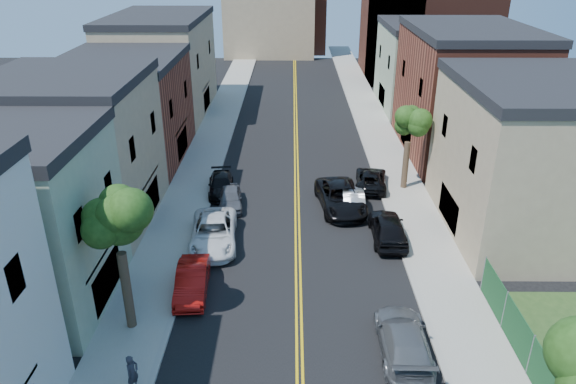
{
  "coord_description": "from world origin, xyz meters",
  "views": [
    {
      "loc": [
        -0.36,
        -6.34,
        16.54
      ],
      "look_at": [
        -0.61,
        25.04,
        2.0
      ],
      "focal_mm": 33.54,
      "sensor_mm": 36.0,
      "label": 1
    }
  ],
  "objects_px": {
    "grey_car_left": "(230,198)",
    "silver_car_right": "(353,199)",
    "black_car_left": "(221,185)",
    "grey_car_right": "(404,340)",
    "black_car_right": "(388,228)",
    "pedestrian_left": "(132,373)",
    "white_pickup": "(214,232)",
    "dark_car_right_far": "(371,179)",
    "red_sedan": "(192,281)",
    "black_suv_lane": "(340,197)"
  },
  "relations": [
    {
      "from": "red_sedan",
      "to": "grey_car_left",
      "type": "relative_size",
      "value": 1.12
    },
    {
      "from": "silver_car_right",
      "to": "black_suv_lane",
      "type": "relative_size",
      "value": 0.69
    },
    {
      "from": "white_pickup",
      "to": "dark_car_right_far",
      "type": "relative_size",
      "value": 1.21
    },
    {
      "from": "grey_car_left",
      "to": "pedestrian_left",
      "type": "xyz_separation_m",
      "value": [
        -2.11,
        -16.89,
        0.31
      ]
    },
    {
      "from": "grey_car_right",
      "to": "pedestrian_left",
      "type": "xyz_separation_m",
      "value": [
        -11.26,
        -2.32,
        0.21
      ]
    },
    {
      "from": "red_sedan",
      "to": "grey_car_right",
      "type": "relative_size",
      "value": 0.83
    },
    {
      "from": "black_suv_lane",
      "to": "black_car_right",
      "type": "bearing_deg",
      "value": -66.61
    },
    {
      "from": "grey_car_left",
      "to": "white_pickup",
      "type": "bearing_deg",
      "value": -102.07
    },
    {
      "from": "silver_car_right",
      "to": "pedestrian_left",
      "type": "relative_size",
      "value": 2.5
    },
    {
      "from": "grey_car_left",
      "to": "pedestrian_left",
      "type": "height_order",
      "value": "pedestrian_left"
    },
    {
      "from": "grey_car_left",
      "to": "silver_car_right",
      "type": "relative_size",
      "value": 0.95
    },
    {
      "from": "grey_car_right",
      "to": "black_car_left",
      "type": "bearing_deg",
      "value": -57.98
    },
    {
      "from": "black_car_right",
      "to": "black_suv_lane",
      "type": "xyz_separation_m",
      "value": [
        -2.55,
        4.27,
        -0.0
      ]
    },
    {
      "from": "black_car_right",
      "to": "pedestrian_left",
      "type": "xyz_separation_m",
      "value": [
        -12.2,
        -12.41,
        0.14
      ]
    },
    {
      "from": "white_pickup",
      "to": "black_car_right",
      "type": "bearing_deg",
      "value": -1.27
    },
    {
      "from": "silver_car_right",
      "to": "dark_car_right_far",
      "type": "relative_size",
      "value": 0.86
    },
    {
      "from": "grey_car_left",
      "to": "black_suv_lane",
      "type": "relative_size",
      "value": 0.65
    },
    {
      "from": "black_car_right",
      "to": "pedestrian_left",
      "type": "height_order",
      "value": "pedestrian_left"
    },
    {
      "from": "white_pickup",
      "to": "grey_car_left",
      "type": "bearing_deg",
      "value": 80.29
    },
    {
      "from": "silver_car_right",
      "to": "black_car_left",
      "type": "bearing_deg",
      "value": -12.71
    },
    {
      "from": "black_car_left",
      "to": "grey_car_right",
      "type": "relative_size",
      "value": 0.83
    },
    {
      "from": "black_car_left",
      "to": "grey_car_left",
      "type": "bearing_deg",
      "value": -74.3
    },
    {
      "from": "red_sedan",
      "to": "grey_car_right",
      "type": "xyz_separation_m",
      "value": [
        10.06,
        -4.51,
        0.04
      ]
    },
    {
      "from": "black_car_right",
      "to": "silver_car_right",
      "type": "distance_m",
      "value": 4.69
    },
    {
      "from": "black_car_left",
      "to": "grey_car_right",
      "type": "xyz_separation_m",
      "value": [
        10.06,
        -16.84,
        0.13
      ]
    },
    {
      "from": "black_car_left",
      "to": "black_car_right",
      "type": "xyz_separation_m",
      "value": [
        11.0,
        -6.75,
        0.2
      ]
    },
    {
      "from": "black_suv_lane",
      "to": "pedestrian_left",
      "type": "relative_size",
      "value": 3.65
    },
    {
      "from": "grey_car_left",
      "to": "grey_car_right",
      "type": "relative_size",
      "value": 0.74
    },
    {
      "from": "white_pickup",
      "to": "black_car_left",
      "type": "relative_size",
      "value": 1.33
    },
    {
      "from": "white_pickup",
      "to": "grey_car_left",
      "type": "relative_size",
      "value": 1.48
    },
    {
      "from": "white_pickup",
      "to": "black_suv_lane",
      "type": "bearing_deg",
      "value": 26.83
    },
    {
      "from": "grey_car_right",
      "to": "black_car_right",
      "type": "bearing_deg",
      "value": -94.16
    },
    {
      "from": "black_car_right",
      "to": "pedestrian_left",
      "type": "bearing_deg",
      "value": 45.95
    },
    {
      "from": "grey_car_right",
      "to": "black_suv_lane",
      "type": "bearing_deg",
      "value": -82.43
    },
    {
      "from": "white_pickup",
      "to": "grey_car_right",
      "type": "height_order",
      "value": "white_pickup"
    },
    {
      "from": "dark_car_right_far",
      "to": "grey_car_left",
      "type": "bearing_deg",
      "value": 25.99
    },
    {
      "from": "white_pickup",
      "to": "black_car_left",
      "type": "xyz_separation_m",
      "value": [
        -0.45,
        7.36,
        -0.17
      ]
    },
    {
      "from": "grey_car_right",
      "to": "pedestrian_left",
      "type": "distance_m",
      "value": 11.5
    },
    {
      "from": "dark_car_right_far",
      "to": "black_suv_lane",
      "type": "bearing_deg",
      "value": 61.99
    },
    {
      "from": "black_car_right",
      "to": "pedestrian_left",
      "type": "distance_m",
      "value": 17.4
    },
    {
      "from": "black_car_left",
      "to": "pedestrian_left",
      "type": "xyz_separation_m",
      "value": [
        -1.2,
        -19.16,
        0.34
      ]
    },
    {
      "from": "silver_car_right",
      "to": "grey_car_right",
      "type": "bearing_deg",
      "value": 94.7
    },
    {
      "from": "grey_car_right",
      "to": "white_pickup",
      "type": "bearing_deg",
      "value": -43.43
    },
    {
      "from": "grey_car_left",
      "to": "red_sedan",
      "type": "bearing_deg",
      "value": -102.08
    },
    {
      "from": "grey_car_right",
      "to": "silver_car_right",
      "type": "distance_m",
      "value": 14.47
    },
    {
      "from": "red_sedan",
      "to": "white_pickup",
      "type": "bearing_deg",
      "value": 81.02
    },
    {
      "from": "red_sedan",
      "to": "black_suv_lane",
      "type": "xyz_separation_m",
      "value": [
        8.45,
        9.85,
        0.11
      ]
    },
    {
      "from": "black_suv_lane",
      "to": "grey_car_left",
      "type": "bearing_deg",
      "value": 170.98
    },
    {
      "from": "silver_car_right",
      "to": "black_car_right",
      "type": "bearing_deg",
      "value": 112.98
    },
    {
      "from": "grey_car_right",
      "to": "pedestrian_left",
      "type": "height_order",
      "value": "pedestrian_left"
    }
  ]
}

